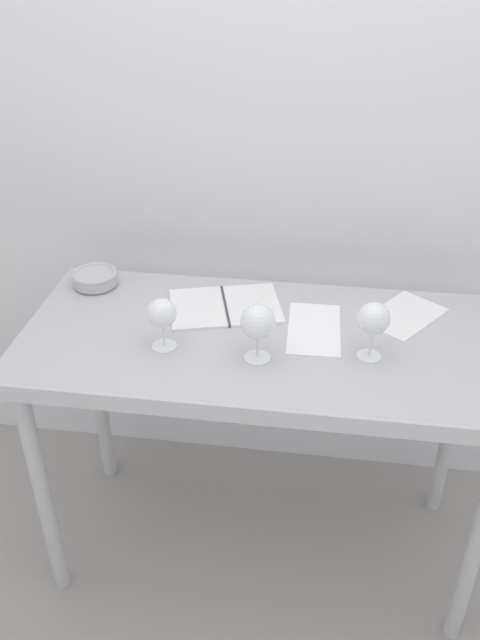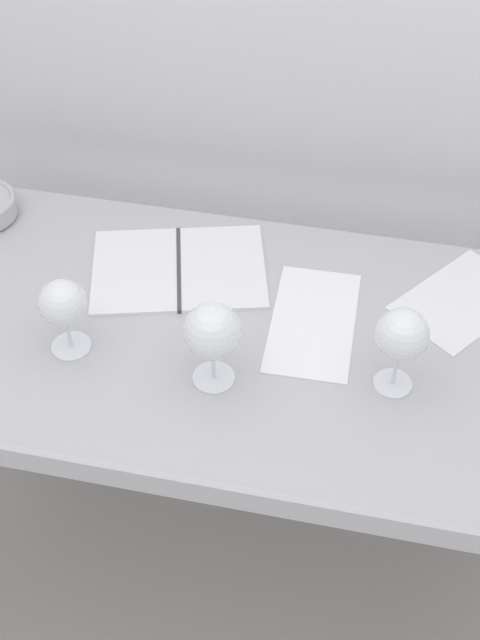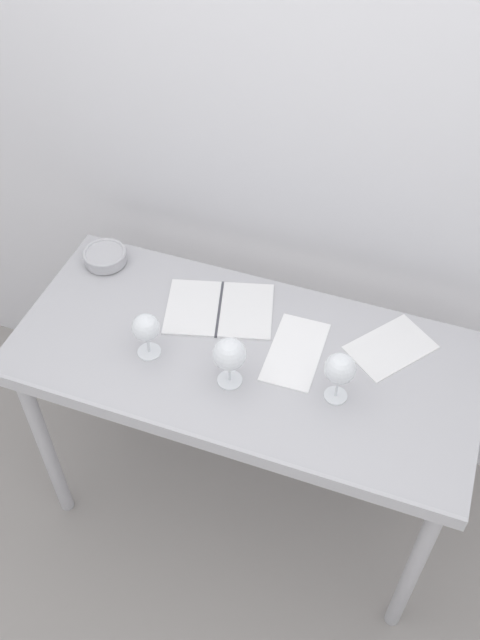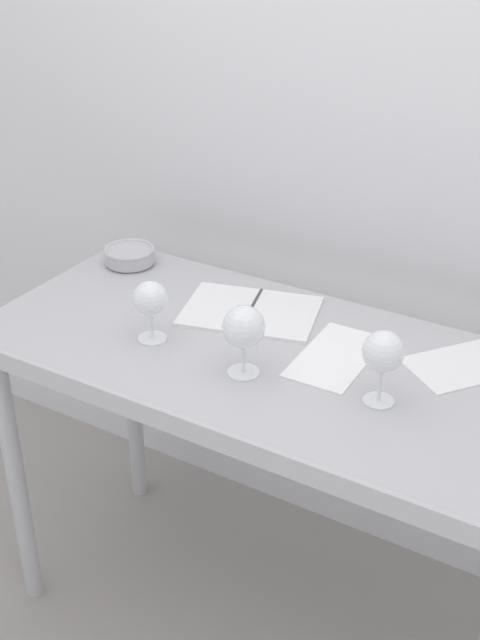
{
  "view_description": "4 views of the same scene",
  "coord_description": "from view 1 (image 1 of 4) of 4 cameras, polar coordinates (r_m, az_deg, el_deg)",
  "views": [
    {
      "loc": [
        0.15,
        -1.54,
        1.93
      ],
      "look_at": [
        -0.07,
        -0.02,
        0.96
      ],
      "focal_mm": 36.26,
      "sensor_mm": 36.0,
      "label": 1
    },
    {
      "loc": [
        0.23,
        -1.02,
        2.0
      ],
      "look_at": [
        0.02,
        -0.0,
        0.93
      ],
      "focal_mm": 47.14,
      "sensor_mm": 36.0,
      "label": 2
    },
    {
      "loc": [
        0.44,
        -1.27,
        2.5
      ],
      "look_at": [
        -0.03,
        0.04,
        0.99
      ],
      "focal_mm": 39.21,
      "sensor_mm": 36.0,
      "label": 3
    },
    {
      "loc": [
        0.77,
        -1.45,
        1.89
      ],
      "look_at": [
        -0.07,
        -0.03,
        0.98
      ],
      "focal_mm": 46.04,
      "sensor_mm": 36.0,
      "label": 4
    }
  ],
  "objects": [
    {
      "name": "wine_glass_near_center",
      "position": [
        1.7,
        1.59,
        -0.26
      ],
      "size": [
        0.1,
        0.1,
        0.17
      ],
      "color": "white",
      "rests_on": "steel_counter"
    },
    {
      "name": "open_notebook",
      "position": [
        1.98,
        -1.3,
        1.24
      ],
      "size": [
        0.39,
        0.32,
        0.01
      ],
      "rotation": [
        0.0,
        0.0,
        0.27
      ],
      "color": "white",
      "rests_on": "steel_counter"
    },
    {
      "name": "tasting_sheet_upper",
      "position": [
        2.01,
        14.28,
        0.43
      ],
      "size": [
        0.28,
        0.3,
        0.0
      ],
      "primitive_type": "cube",
      "rotation": [
        0.0,
        0.0,
        -0.65
      ],
      "color": "white",
      "rests_on": "steel_counter"
    },
    {
      "name": "wine_glass_near_left",
      "position": [
        1.76,
        -6.91,
        0.47
      ],
      "size": [
        0.08,
        0.08,
        0.15
      ],
      "color": "white",
      "rests_on": "steel_counter"
    },
    {
      "name": "tasting_bowl",
      "position": [
        2.14,
        -12.68,
        3.65
      ],
      "size": [
        0.15,
        0.15,
        0.05
      ],
      "color": "beige",
      "rests_on": "steel_counter"
    },
    {
      "name": "ground_plane",
      "position": [
        2.47,
        1.69,
        -18.96
      ],
      "size": [
        6.0,
        6.0,
        0.0
      ],
      "primitive_type": "plane",
      "color": "gray"
    },
    {
      "name": "back_wall",
      "position": [
        2.13,
        3.84,
        15.1
      ],
      "size": [
        3.8,
        0.04,
        2.6
      ],
      "primitive_type": "cube",
      "color": "silver",
      "rests_on": "ground_plane"
    },
    {
      "name": "tasting_sheet_lower",
      "position": [
        1.89,
        6.56,
        -0.75
      ],
      "size": [
        0.16,
        0.28,
        0.0
      ],
      "primitive_type": "cube",
      "rotation": [
        0.0,
        0.0,
        0.02
      ],
      "color": "white",
      "rests_on": "steel_counter"
    },
    {
      "name": "wine_glass_near_right",
      "position": [
        1.74,
        11.7,
        0.0
      ],
      "size": [
        0.09,
        0.09,
        0.17
      ],
      "color": "white",
      "rests_on": "steel_counter"
    },
    {
      "name": "steel_counter",
      "position": [
        1.91,
        2.05,
        -4.04
      ],
      "size": [
        1.4,
        0.65,
        0.9
      ],
      "color": "#B3B3B8",
      "rests_on": "ground_plane"
    }
  ]
}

